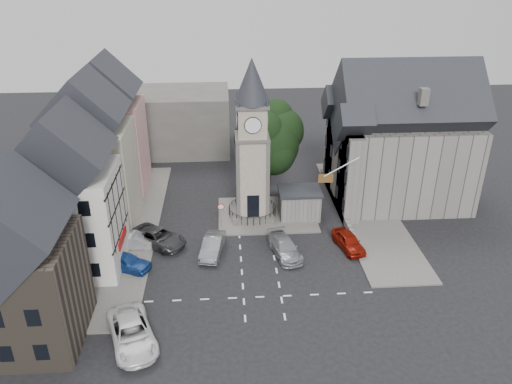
{
  "coord_description": "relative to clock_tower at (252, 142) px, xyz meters",
  "views": [
    {
      "loc": [
        -2.63,
        -37.47,
        25.08
      ],
      "look_at": [
        0.18,
        5.0,
        4.2
      ],
      "focal_mm": 35.0,
      "sensor_mm": 36.0,
      "label": 1
    }
  ],
  "objects": [
    {
      "name": "car_west_silver",
      "position": [
        -11.26,
        -5.39,
        -7.38
      ],
      "size": [
        4.52,
        1.65,
        1.48
      ],
      "primitive_type": "imported",
      "rotation": [
        0.0,
        0.0,
        1.55
      ],
      "color": "#A6A8AE",
      "rests_on": "ground"
    },
    {
      "name": "backdrop_west",
      "position": [
        -12.0,
        20.01,
        -4.12
      ],
      "size": [
        20.0,
        10.0,
        8.0
      ],
      "primitive_type": "cube",
      "color": "#4C4944",
      "rests_on": "ground"
    },
    {
      "name": "car_island_east",
      "position": [
        2.5,
        -7.49,
        -7.38
      ],
      "size": [
        3.17,
        5.44,
        1.48
      ],
      "primitive_type": "imported",
      "rotation": [
        0.0,
        0.0,
        0.23
      ],
      "color": "#95969C",
      "rests_on": "ground"
    },
    {
      "name": "pavement_east",
      "position": [
        12.0,
        0.01,
        -8.05
      ],
      "size": [
        6.0,
        26.0,
        0.14
      ],
      "primitive_type": "cube",
      "color": "#595651",
      "rests_on": "ground"
    },
    {
      "name": "ground",
      "position": [
        0.0,
        -7.99,
        -8.12
      ],
      "size": [
        120.0,
        120.0,
        0.0
      ],
      "primitive_type": "plane",
      "color": "black",
      "rests_on": "ground"
    },
    {
      "name": "pedestrian",
      "position": [
        9.48,
        -1.83,
        -7.28
      ],
      "size": [
        0.63,
        0.43,
        1.68
      ],
      "primitive_type": "imported",
      "rotation": [
        0.0,
        0.0,
        3.18
      ],
      "color": "#B0A191",
      "rests_on": "ground"
    },
    {
      "name": "terrace_cream",
      "position": [
        -15.5,
        0.01,
        -1.54
      ],
      "size": [
        8.1,
        7.6,
        12.8
      ],
      "color": "beige",
      "rests_on": "ground"
    },
    {
      "name": "building_sw_stone",
      "position": [
        -17.0,
        -16.99,
        -2.77
      ],
      "size": [
        8.6,
        7.6,
        10.4
      ],
      "color": "#473F35",
      "rests_on": "ground"
    },
    {
      "name": "car_west_blue",
      "position": [
        -11.5,
        -8.87,
        -7.35
      ],
      "size": [
        4.87,
        3.44,
        1.54
      ],
      "primitive_type": "imported",
      "rotation": [
        0.0,
        0.0,
        1.17
      ],
      "color": "navy",
      "rests_on": "ground"
    },
    {
      "name": "east_boundary_wall",
      "position": [
        9.2,
        2.01,
        -7.67
      ],
      "size": [
        0.4,
        16.0,
        0.9
      ],
      "primitive_type": "cube",
      "color": "slate",
      "rests_on": "ground"
    },
    {
      "name": "pavement_west",
      "position": [
        -12.5,
        -1.99,
        -8.05
      ],
      "size": [
        6.0,
        30.0,
        0.14
      ],
      "primitive_type": "cube",
      "color": "#595651",
      "rests_on": "ground"
    },
    {
      "name": "terrace_tudor",
      "position": [
        -15.5,
        -7.99,
        -1.93
      ],
      "size": [
        8.1,
        7.6,
        12.0
      ],
      "color": "silver",
      "rests_on": "ground"
    },
    {
      "name": "car_island_silver",
      "position": [
        -4.03,
        -6.86,
        -7.33
      ],
      "size": [
        2.52,
        4.99,
        1.57
      ],
      "primitive_type": "imported",
      "rotation": [
        0.0,
        0.0,
        -0.19
      ],
      "color": "gray",
      "rests_on": "ground"
    },
    {
      "name": "clock_tower",
      "position": [
        0.0,
        0.0,
        0.0
      ],
      "size": [
        4.86,
        4.86,
        16.25
      ],
      "color": "#4C4944",
      "rests_on": "ground"
    },
    {
      "name": "central_island",
      "position": [
        1.5,
        0.01,
        -8.04
      ],
      "size": [
        10.0,
        8.0,
        0.16
      ],
      "primitive_type": "cube",
      "color": "#595651",
      "rests_on": "ground"
    },
    {
      "name": "road_markings",
      "position": [
        0.0,
        -13.49,
        -8.12
      ],
      "size": [
        20.0,
        8.0,
        0.01
      ],
      "primitive_type": "cube",
      "color": "silver",
      "rests_on": "ground"
    },
    {
      "name": "van_sw_white",
      "position": [
        -9.53,
        -17.99,
        -7.27
      ],
      "size": [
        4.75,
        6.74,
        1.71
      ],
      "primitive_type": "imported",
      "rotation": [
        0.0,
        0.0,
        0.35
      ],
      "color": "silver",
      "rests_on": "ground"
    },
    {
      "name": "warning_sign_post",
      "position": [
        -3.2,
        -2.56,
        -6.09
      ],
      "size": [
        0.7,
        0.19,
        2.85
      ],
      "color": "black",
      "rests_on": "ground"
    },
    {
      "name": "stone_shelter",
      "position": [
        4.8,
        -0.49,
        -6.57
      ],
      "size": [
        4.3,
        3.3,
        3.08
      ],
      "color": "slate",
      "rests_on": "ground"
    },
    {
      "name": "car_west_grey",
      "position": [
        -9.15,
        -5.01,
        -7.33
      ],
      "size": [
        6.11,
        5.47,
        1.57
      ],
      "primitive_type": "imported",
      "rotation": [
        0.0,
        0.0,
        0.93
      ],
      "color": "#333436",
      "rests_on": "ground"
    },
    {
      "name": "terrace_pink",
      "position": [
        -15.5,
        8.01,
        -1.54
      ],
      "size": [
        8.1,
        7.6,
        12.8
      ],
      "color": "#E3A69C",
      "rests_on": "ground"
    },
    {
      "name": "car_east_red",
      "position": [
        8.5,
        -6.83,
        -7.37
      ],
      "size": [
        2.79,
        4.7,
        1.5
      ],
      "primitive_type": "imported",
      "rotation": [
        0.0,
        0.0,
        0.25
      ],
      "color": "maroon",
      "rests_on": "ground"
    },
    {
      "name": "town_tree",
      "position": [
        2.0,
        5.01,
        -1.15
      ],
      "size": [
        7.2,
        7.2,
        10.8
      ],
      "color": "black",
      "rests_on": "ground"
    },
    {
      "name": "flagpole",
      "position": [
        8.0,
        -3.99,
        -1.12
      ],
      "size": [
        3.68,
        0.1,
        2.74
      ],
      "color": "white",
      "rests_on": "ground"
    },
    {
      "name": "east_building",
      "position": [
        15.59,
        3.01,
        -1.86
      ],
      "size": [
        14.4,
        11.4,
        12.6
      ],
      "color": "slate",
      "rests_on": "ground"
    }
  ]
}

